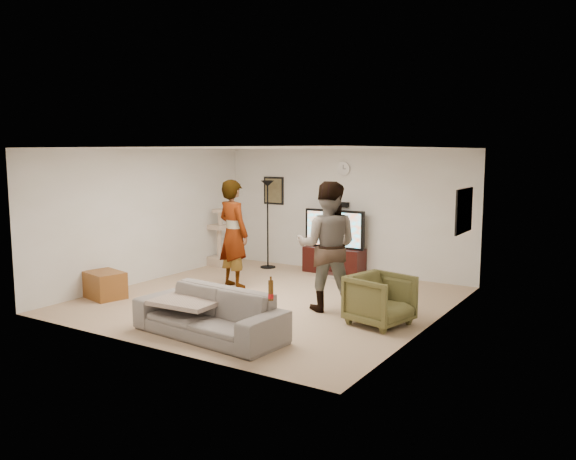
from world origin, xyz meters
The scene contains 24 objects.
floor centered at (0.00, 0.00, -0.01)m, with size 5.50×5.50×0.02m, color tan.
ceiling centered at (0.00, 0.00, 2.51)m, with size 5.50×5.50×0.02m, color white.
wall_back centered at (0.00, 2.75, 1.25)m, with size 5.50×0.04×2.50m, color silver.
wall_front centered at (0.00, -2.75, 1.25)m, with size 5.50×0.04×2.50m, color silver.
wall_left centered at (-2.75, 0.00, 1.25)m, with size 0.04×5.50×2.50m, color silver.
wall_right centered at (2.75, 0.00, 1.25)m, with size 0.04×5.50×2.50m, color silver.
wall_clock centered at (0.00, 2.72, 2.10)m, with size 0.26×0.26×0.04m, color silver.
wall_speaker centered at (0.00, 2.69, 1.38)m, with size 0.25×0.10×0.10m, color black.
picture_back centered at (-1.70, 2.73, 1.60)m, with size 0.42×0.03×0.52m, color brown.
picture_right centered at (2.73, 1.60, 1.50)m, with size 0.03×0.78×0.62m, color #F3A63F.
tv_stand centered at (-0.08, 2.50, 0.26)m, with size 1.23×0.45×0.51m, color black.
console_box centered at (0.00, 2.11, 0.04)m, with size 0.40×0.30×0.07m, color silver.
tv centered at (-0.08, 2.50, 0.90)m, with size 1.30×0.08×0.77m, color black.
tv_screen centered at (-0.08, 2.46, 0.90)m, with size 1.20×0.01×0.68m, color #1ACBF3.
floor_lamp centered at (-1.52, 2.23, 0.92)m, with size 0.32×0.32×1.84m, color black.
cat_tree centered at (-2.53, 1.86, 0.62)m, with size 0.40×0.40×1.24m, color #C0A992.
person_left centered at (-1.05, 0.43, 0.98)m, with size 0.71×0.47×1.95m, color #969696.
person_right centered at (1.11, -0.01, 1.00)m, with size 0.97×0.76×2.00m, color #3A4EA2.
sofa centered at (0.42, -2.01, 0.31)m, with size 2.15×0.84×0.63m, color slate.
throw_blanket centered at (0.04, -2.01, 0.42)m, with size 0.90×0.70×0.06m, color tan.
beer_bottle centered at (1.40, -2.01, 0.75)m, with size 0.06×0.06×0.25m, color #59330D.
armchair centered at (2.13, -0.31, 0.36)m, with size 0.77×0.80×0.72m, color brown.
side_table centered at (-2.40, -1.35, 0.22)m, with size 0.67×0.50×0.45m, color brown.
toy_ball centered at (-1.32, -0.19, 0.04)m, with size 0.09×0.09×0.09m, color #1A6DB1.
Camera 1 is at (5.29, -7.79, 2.45)m, focal length 36.26 mm.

